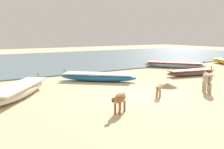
{
  "coord_description": "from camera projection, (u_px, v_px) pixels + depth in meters",
  "views": [
    {
      "loc": [
        -7.24,
        -8.82,
        2.79
      ],
      "look_at": [
        0.17,
        2.78,
        0.6
      ],
      "focal_mm": 41.55,
      "sensor_mm": 36.0,
      "label": 1
    }
  ],
  "objects": [
    {
      "name": "ground",
      "position": [
        142.0,
        96.0,
        11.63
      ],
      "size": [
        80.0,
        80.0,
        0.0
      ],
      "primitive_type": "plane",
      "color": "beige"
    },
    {
      "name": "sea_water",
      "position": [
        33.0,
        61.0,
        25.96
      ],
      "size": [
        60.0,
        20.0,
        0.08
      ],
      "primitive_type": "cube",
      "color": "slate",
      "rests_on": "ground"
    },
    {
      "name": "fishing_boat_0",
      "position": [
        174.0,
        65.0,
        21.08
      ],
      "size": [
        3.7,
        4.54,
        0.67
      ],
      "rotation": [
        0.0,
        0.0,
        5.35
      ],
      "color": "#8CA5B7",
      "rests_on": "ground"
    },
    {
      "name": "fishing_boat_4",
      "position": [
        191.0,
        72.0,
        17.17
      ],
      "size": [
        3.72,
        1.57,
        0.6
      ],
      "rotation": [
        0.0,
        0.0,
        6.07
      ],
      "color": "#5B5651",
      "rests_on": "ground"
    },
    {
      "name": "fishing_boat_5",
      "position": [
        19.0,
        90.0,
        11.46
      ],
      "size": [
        3.81,
        4.43,
        0.74
      ],
      "rotation": [
        0.0,
        0.0,
        0.9
      ],
      "color": "beige",
      "rests_on": "ground"
    },
    {
      "name": "fishing_boat_6",
      "position": [
        98.0,
        77.0,
        15.21
      ],
      "size": [
        4.0,
        3.8,
        0.69
      ],
      "rotation": [
        0.0,
        0.0,
        2.4
      ],
      "color": "#1E669E",
      "rests_on": "ground"
    },
    {
      "name": "cow_adult_dun",
      "position": [
        207.0,
        78.0,
        12.27
      ],
      "size": [
        1.2,
        1.22,
        0.95
      ],
      "rotation": [
        0.0,
        0.0,
        0.8
      ],
      "color": "tan",
      "rests_on": "ground"
    },
    {
      "name": "calf_near_tan",
      "position": [
        159.0,
        88.0,
        11.37
      ],
      "size": [
        0.75,
        0.68,
        0.56
      ],
      "rotation": [
        0.0,
        0.0,
        0.71
      ],
      "color": "tan",
      "rests_on": "ground"
    },
    {
      "name": "calf_far_brown",
      "position": [
        120.0,
        99.0,
        9.08
      ],
      "size": [
        1.0,
        0.77,
        0.71
      ],
      "rotation": [
        0.0,
        0.0,
        3.73
      ],
      "color": "brown",
      "rests_on": "ground"
    },
    {
      "name": "debris_pile_0",
      "position": [
        167.0,
        85.0,
        13.5
      ],
      "size": [
        1.33,
        1.33,
        0.23
      ],
      "primitive_type": "cone",
      "rotation": [
        0.0,
        0.0,
        3.54
      ],
      "color": "brown",
      "rests_on": "ground"
    }
  ]
}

